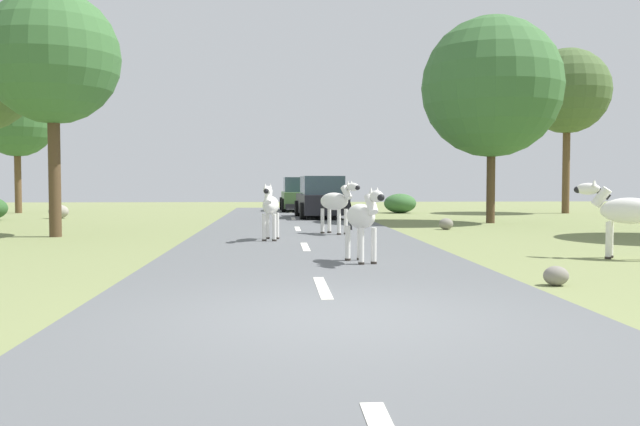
# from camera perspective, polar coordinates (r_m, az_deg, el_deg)

# --- Properties ---
(ground_plane) EXTENTS (90.00, 90.00, 0.00)m
(ground_plane) POSITION_cam_1_polar(r_m,az_deg,el_deg) (7.63, 1.75, -9.00)
(ground_plane) COLOR olive
(road) EXTENTS (6.00, 64.00, 0.05)m
(road) POSITION_cam_1_polar(r_m,az_deg,el_deg) (7.62, 1.21, -8.82)
(road) COLOR #56595B
(road) RESTS_ON ground_plane
(lane_markings) EXTENTS (0.16, 56.00, 0.01)m
(lane_markings) POSITION_cam_1_polar(r_m,az_deg,el_deg) (6.64, 1.94, -10.29)
(lane_markings) COLOR silver
(lane_markings) RESTS_ON road
(zebra_0) EXTENTS (0.51, 1.55, 1.46)m
(zebra_0) POSITION_cam_1_polar(r_m,az_deg,el_deg) (17.27, -4.22, 0.57)
(zebra_0) COLOR silver
(zebra_0) RESTS_ON road
(zebra_1) EXTENTS (1.19, 1.39, 1.54)m
(zebra_1) POSITION_cam_1_polar(r_m,az_deg,el_deg) (19.31, 1.38, 0.93)
(zebra_1) COLOR silver
(zebra_1) RESTS_ON road
(zebra_2) EXTENTS (1.49, 1.16, 1.59)m
(zebra_2) POSITION_cam_1_polar(r_m,az_deg,el_deg) (14.73, 24.31, 0.10)
(zebra_2) COLOR silver
(zebra_2) RESTS_ON ground_plane
(zebra_3) EXTENTS (0.67, 1.45, 1.41)m
(zebra_3) POSITION_cam_1_polar(r_m,az_deg,el_deg) (12.44, 3.60, -0.38)
(zebra_3) COLOR silver
(zebra_3) RESTS_ON road
(car_0) EXTENTS (2.12, 4.39, 1.74)m
(car_0) POSITION_cam_1_polar(r_m,az_deg,el_deg) (34.99, -1.70, 1.49)
(car_0) COLOR #476B38
(car_0) RESTS_ON road
(car_1) EXTENTS (2.19, 4.43, 1.74)m
(car_1) POSITION_cam_1_polar(r_m,az_deg,el_deg) (28.30, 0.13, 1.23)
(car_1) COLOR black
(car_1) RESTS_ON road
(tree_1) EXTENTS (4.15, 4.15, 8.08)m
(tree_1) POSITION_cam_1_polar(r_m,az_deg,el_deg) (35.69, 20.15, 9.61)
(tree_1) COLOR brown
(tree_1) RESTS_ON ground_plane
(tree_3) EXTENTS (3.71, 3.71, 6.87)m
(tree_3) POSITION_cam_1_polar(r_m,az_deg,el_deg) (20.64, -21.65, 12.08)
(tree_3) COLOR #4C3823
(tree_3) RESTS_ON ground_plane
(tree_5) EXTENTS (5.23, 5.23, 7.71)m
(tree_5) POSITION_cam_1_polar(r_m,az_deg,el_deg) (26.38, 14.31, 10.26)
(tree_5) COLOR #4C3823
(tree_5) RESTS_ON ground_plane
(tree_6) EXTENTS (3.70, 3.70, 6.50)m
(tree_6) POSITION_cam_1_polar(r_m,az_deg,el_deg) (36.87, -24.23, 7.21)
(tree_6) COLOR brown
(tree_6) RESTS_ON ground_plane
(bush_2) EXTENTS (1.61, 1.44, 0.96)m
(bush_2) POSITION_cam_1_polar(r_m,az_deg,el_deg) (33.85, 6.78, 0.82)
(bush_2) COLOR #386633
(bush_2) RESTS_ON ground_plane
(rock_1) EXTENTS (0.38, 0.32, 0.29)m
(rock_1) POSITION_cam_1_polar(r_m,az_deg,el_deg) (10.65, 19.30, -5.03)
(rock_1) COLOR gray
(rock_1) RESTS_ON ground_plane
(rock_2) EXTENTS (0.82, 0.66, 0.59)m
(rock_2) POSITION_cam_1_polar(r_m,az_deg,el_deg) (30.56, -21.20, 0.11)
(rock_2) COLOR gray
(rock_2) RESTS_ON ground_plane
(rock_3) EXTENTS (0.47, 0.38, 0.37)m
(rock_3) POSITION_cam_1_polar(r_m,az_deg,el_deg) (22.24, 10.60, -0.91)
(rock_3) COLOR gray
(rock_3) RESTS_ON ground_plane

